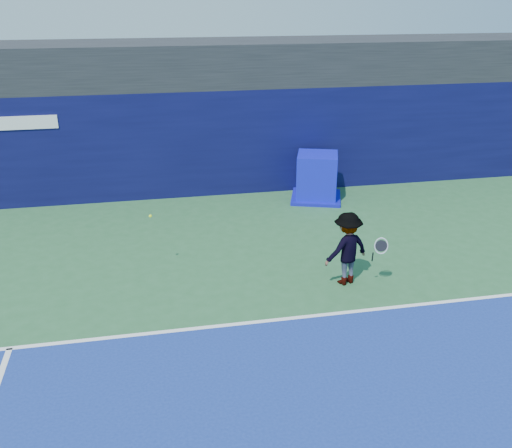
% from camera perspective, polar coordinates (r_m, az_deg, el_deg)
% --- Properties ---
extents(ground, '(80.00, 80.00, 0.00)m').
position_cam_1_polar(ground, '(8.30, 10.15, -19.94)').
color(ground, '#295C33').
rests_on(ground, ground).
extents(baseline, '(24.00, 0.10, 0.01)m').
position_cam_1_polar(baseline, '(10.57, 4.35, -9.30)').
color(baseline, white).
rests_on(baseline, ground).
extents(stadium_band, '(36.00, 3.00, 1.20)m').
position_cam_1_polar(stadium_band, '(17.44, -2.95, 15.88)').
color(stadium_band, black).
rests_on(stadium_band, back_wall_assembly).
extents(back_wall_assembly, '(36.00, 1.03, 3.00)m').
position_cam_1_polar(back_wall_assembly, '(16.84, -2.32, 8.40)').
color(back_wall_assembly, '#0A0B37').
rests_on(back_wall_assembly, ground).
extents(equipment_cart, '(1.74, 1.74, 1.32)m').
position_cam_1_polar(equipment_cart, '(16.29, 6.09, 4.53)').
color(equipment_cart, '#0D0FBA').
rests_on(equipment_cart, ground).
extents(tennis_player, '(1.29, 0.85, 1.52)m').
position_cam_1_polar(tennis_player, '(11.55, 9.10, -2.43)').
color(tennis_player, white).
rests_on(tennis_player, ground).
extents(tennis_ball, '(0.06, 0.06, 0.06)m').
position_cam_1_polar(tennis_ball, '(11.94, -10.52, 0.79)').
color(tennis_ball, '#CFEE1A').
rests_on(tennis_ball, ground).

